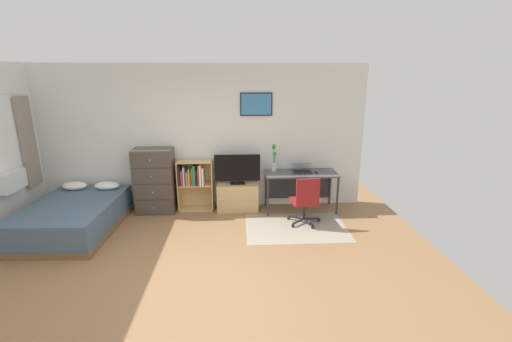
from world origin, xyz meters
The scene contains 13 objects.
ground_plane centered at (0.00, 0.00, 0.00)m, with size 7.20×7.20×0.00m, color #936B44.
wall_back_with_posters centered at (0.01, 2.43, 1.35)m, with size 6.12×0.09×2.70m.
area_rug centered at (1.63, 1.29, 0.00)m, with size 1.70×1.20×0.01m, color #9E937F.
bed centered at (-2.05, 1.40, 0.25)m, with size 1.39×1.98×0.62m.
dresser centered at (-0.89, 2.15, 0.60)m, with size 0.71×0.46×1.21m.
bookshelf centered at (-0.18, 2.22, 0.58)m, with size 0.65×0.30×0.95m.
tv_stand centered at (0.64, 2.17, 0.26)m, with size 0.77×0.41×0.52m.
television centered at (0.64, 2.15, 0.80)m, with size 0.85×0.16×0.56m.
desk centered at (1.83, 2.16, 0.60)m, with size 1.33×0.58×0.74m.
office_chair centered at (1.80, 1.40, 0.46)m, with size 0.57×0.58×0.86m.
laptop centered at (1.86, 2.17, 0.80)m, with size 0.36×0.39×0.16m.
computer_mouse centered at (2.11, 2.05, 0.76)m, with size 0.06×0.10×0.03m, color #262628.
bamboo_vase centered at (1.34, 2.23, 0.97)m, with size 0.09×0.10×0.52m.
Camera 1 is at (0.67, -3.99, 2.50)m, focal length 24.04 mm.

